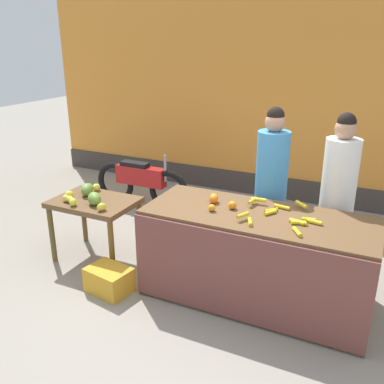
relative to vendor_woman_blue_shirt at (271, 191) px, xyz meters
name	(u,v)px	position (x,y,z in m)	size (l,w,h in m)	color
ground_plane	(206,285)	(-0.45, -0.67, -0.91)	(24.00, 24.00, 0.00)	gray
market_wall_back	(285,100)	(-0.45, 2.31, 0.65)	(8.48, 0.23, 3.20)	orange
fruit_stall_counter	(256,258)	(0.07, -0.69, -0.46)	(2.16, 0.88, 0.91)	brown
side_table_wooden	(95,208)	(-1.85, -0.67, -0.29)	(0.93, 0.66, 0.73)	brown
banana_bunch_pile	(281,214)	(0.28, -0.66, 0.03)	(0.73, 0.70, 0.07)	yellow
orange_pile	(218,201)	(-0.36, -0.64, 0.04)	(0.32, 0.31, 0.09)	orange
mango_papaya_pile	(88,195)	(-1.91, -0.70, -0.12)	(0.67, 0.62, 0.14)	#D7D143
vendor_woman_blue_shirt	(271,191)	(0.00, 0.00, 0.00)	(0.34, 0.34, 1.81)	#33333D
vendor_woman_white_shirt	(337,201)	(0.68, 0.00, -0.01)	(0.34, 0.34, 1.80)	#33333D
parked_motorcycle	(141,182)	(-2.24, 0.92, -0.51)	(1.60, 0.18, 0.88)	black
produce_crate	(109,280)	(-1.31, -1.20, -0.78)	(0.44, 0.32, 0.26)	gold
produce_sack	(179,228)	(-1.13, 0.03, -0.68)	(0.36, 0.30, 0.47)	maroon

